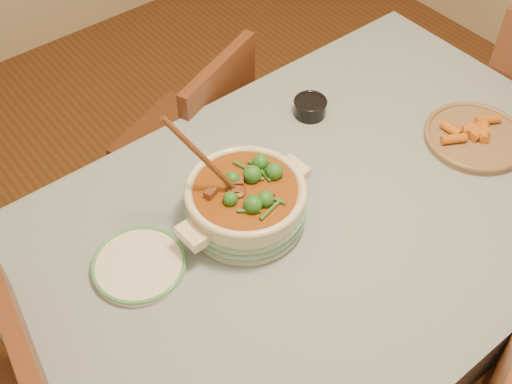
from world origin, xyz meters
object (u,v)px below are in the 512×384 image
fried_plate (475,136)px  white_plate (139,265)px  dining_table (323,229)px  condiment_bowl (310,106)px  chair_far (198,137)px  stew_casserole (245,200)px

fried_plate → white_plate: bearing=167.4°
dining_table → condiment_bowl: 0.40m
chair_far → fried_plate: bearing=100.3°
stew_casserole → chair_far: size_ratio=0.46×
stew_casserole → condiment_bowl: size_ratio=3.02×
dining_table → fried_plate: size_ratio=5.28×
stew_casserole → white_plate: bearing=171.4°
white_plate → chair_far: bearing=45.4°
dining_table → fried_plate: 0.54m
dining_table → condiment_bowl: bearing=54.6°
dining_table → chair_far: chair_far is taller
fried_plate → dining_table: bearing=171.2°
chair_far → condiment_bowl: bearing=93.0°
fried_plate → chair_far: chair_far is taller
condiment_bowl → fried_plate: bearing=-52.6°
condiment_bowl → fried_plate: size_ratio=0.41×
dining_table → fried_plate: bearing=-8.8°
white_plate → condiment_bowl: (0.71, 0.16, 0.02)m
white_plate → fried_plate: bearing=-12.6°
white_plate → fried_plate: 1.03m
white_plate → stew_casserole: bearing=-8.6°
condiment_bowl → fried_plate: condiment_bowl is taller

